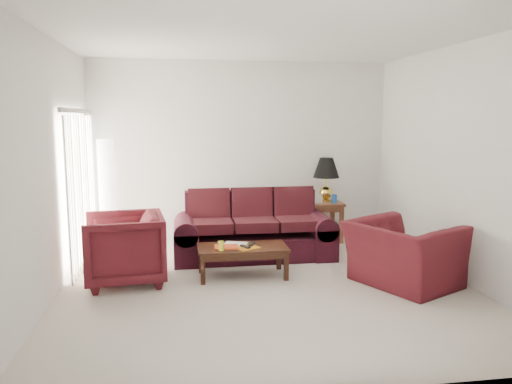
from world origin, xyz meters
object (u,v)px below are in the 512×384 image
end_table (323,221)px  coffee_table (243,261)px  armchair_right (403,254)px  sofa (254,226)px  armchair_left (124,248)px  floor_lamp (107,194)px

end_table → coffee_table: end_table is taller
end_table → armchair_right: (0.34, -2.36, 0.06)m
sofa → armchair_left: size_ratio=2.40×
end_table → coffee_table: 2.36m
floor_lamp → armchair_right: (3.85, -2.29, -0.49)m
sofa → coffee_table: sofa is taller
sofa → end_table: bearing=34.4°
end_table → floor_lamp: floor_lamp is taller
end_table → floor_lamp: 3.55m
end_table → armchair_right: bearing=-81.8°
end_table → floor_lamp: bearing=-178.7°
sofa → armchair_right: size_ratio=1.94×
armchair_left → armchair_right: 3.48m
armchair_right → sofa: bearing=20.6°
armchair_right → armchair_left: bearing=53.1°
end_table → armchair_left: 3.56m
sofa → armchair_right: bearing=-41.2°
armchair_left → armchair_right: size_ratio=0.81×
sofa → floor_lamp: (-2.20, 0.78, 0.40)m
floor_lamp → armchair_right: bearing=-30.7°
armchair_right → end_table: bearing=-18.7°
sofa → armchair_left: (-1.78, -0.91, -0.04)m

